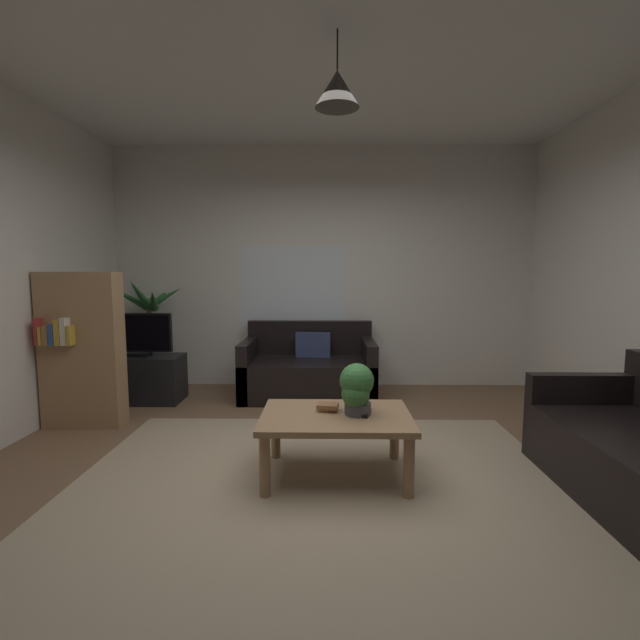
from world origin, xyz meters
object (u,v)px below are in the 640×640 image
Objects in this scene: coffee_table at (336,424)px; potted_palm_corner at (150,335)px; couch_under_window at (309,372)px; bookshelf_corner at (81,349)px; remote_on_table_0 at (366,413)px; potted_plant_on_table at (356,388)px; tv at (137,334)px; book_on_table_1 at (328,406)px; pendant_lamp at (337,89)px; tv_stand at (140,379)px; book_on_table_0 at (328,409)px.

potted_palm_corner is at bearing 133.87° from coffee_table.
couch_under_window is 1.05× the size of bookshelf_corner.
couch_under_window is at bearing -61.75° from remote_on_table_0.
potted_palm_corner is (-2.31, 2.27, 0.03)m from potted_plant_on_table.
tv is (-2.23, 1.72, 0.12)m from potted_plant_on_table.
book_on_table_1 is at bearing -1.81° from remote_on_table_0.
book_on_table_1 is at bearing 129.53° from pendant_lamp.
book_on_table_1 is at bearing -39.46° from tv_stand.
potted_palm_corner reaches higher than tv_stand.
pendant_lamp is (0.00, 0.00, 2.17)m from coffee_table.
potted_plant_on_table reaches higher than coffee_table.
book_on_table_0 is 3.06m from potted_palm_corner.
book_on_table_0 is at bearing -39.47° from tv_stand.
potted_palm_corner is at bearing 135.61° from potted_plant_on_table.
coffee_table is at bearing -46.13° from potted_palm_corner.
couch_under_window is at bearing 96.28° from book_on_table_1.
tv reaches higher than tv_stand.
couch_under_window is at bearing 97.63° from pendant_lamp.
remote_on_table_0 is (0.47, -2.01, 0.17)m from couch_under_window.
tv is at bearing 140.54° from pendant_lamp.
tv is at bearing 140.89° from book_on_table_0.
remote_on_table_0 is at bearing -16.88° from book_on_table_1.
tv_stand is at bearing 140.19° from pendant_lamp.
bookshelf_corner is at bearing 158.08° from potted_plant_on_table.
couch_under_window reaches higher than tv_stand.
book_on_table_0 is at bearing 160.65° from potted_plant_on_table.
potted_palm_corner is 2.88× the size of pendant_lamp.
book_on_table_0 is at bearing -83.69° from couch_under_window.
remote_on_table_0 is at bearing -37.06° from tv.
book_on_table_1 is at bearing -22.11° from bookshelf_corner.
potted_plant_on_table is 0.74× the size of pendant_lamp.
bookshelf_corner is (-0.19, -0.77, 0.46)m from tv_stand.
tv_stand is 0.67× the size of potted_palm_corner.
remote_on_table_0 is 0.34× the size of pendant_lamp.
coffee_table is at bearing -50.45° from book_on_table_0.
potted_plant_on_table is 1.93m from pendant_lamp.
potted_palm_corner reaches higher than couch_under_window.
book_on_table_1 reaches higher than coffee_table.
potted_plant_on_table is at bearing -0.88° from coffee_table.
couch_under_window is at bearing -7.89° from potted_palm_corner.
tv is 1.57× the size of pendant_lamp.
potted_plant_on_table is 0.39× the size of tv_stand.
pendant_lamp is at bearing -50.45° from book_on_table_0.
bookshelf_corner is at bearing 157.89° from book_on_table_1.
coffee_table is 0.29m from potted_plant_on_table.
book_on_table_0 is 0.08× the size of bookshelf_corner.
couch_under_window is 10.35× the size of book_on_table_1.
tv is at bearing -80.93° from potted_palm_corner.
tv is (-2.29, 1.73, 0.29)m from remote_on_table_0.
coffee_table is 1.13× the size of tv_stand.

